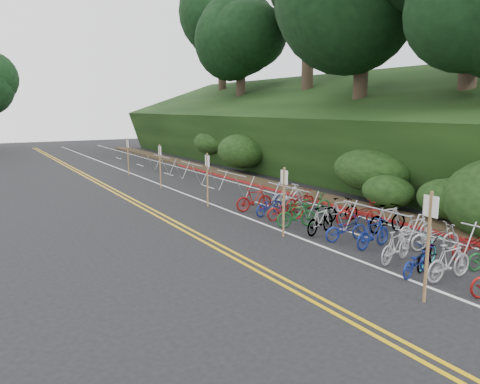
# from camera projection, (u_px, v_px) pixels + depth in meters

# --- Properties ---
(ground) EXTENTS (120.00, 120.00, 0.00)m
(ground) POSITION_uv_depth(u_px,v_px,m) (377.00, 284.00, 12.23)
(ground) COLOR black
(ground) RESTS_ON ground
(road_markings) EXTENTS (7.47, 80.00, 0.01)m
(road_markings) POSITION_uv_depth(u_px,v_px,m) (217.00, 210.00, 21.09)
(road_markings) COLOR gold
(road_markings) RESTS_ON ground
(red_curb) EXTENTS (0.25, 28.00, 0.10)m
(red_curb) POSITION_uv_depth(u_px,v_px,m) (284.00, 192.00, 25.24)
(red_curb) COLOR maroon
(red_curb) RESTS_ON ground
(embankment) EXTENTS (14.30, 48.14, 9.11)m
(embankment) POSITION_uv_depth(u_px,v_px,m) (308.00, 135.00, 34.39)
(embankment) COLOR black
(embankment) RESTS_ON ground
(tree_cluster) EXTENTS (32.18, 53.82, 17.91)m
(tree_cluster) POSITION_uv_depth(u_px,v_px,m) (250.00, 14.00, 33.78)
(tree_cluster) COLOR #2D2319
(tree_cluster) RESTS_ON ground
(bike_racks_rest) EXTENTS (1.14, 23.00, 1.17)m
(bike_racks_rest) POSITION_uv_depth(u_px,v_px,m) (231.00, 179.00, 24.58)
(bike_racks_rest) COLOR #9397A0
(bike_racks_rest) RESTS_ON ground
(signpost_near) EXTENTS (0.08, 0.40, 2.68)m
(signpost_near) POSITION_uv_depth(u_px,v_px,m) (428.00, 240.00, 10.85)
(signpost_near) COLOR brown
(signpost_near) RESTS_ON ground
(signposts_rest) EXTENTS (0.08, 18.40, 2.50)m
(signposts_rest) POSITION_uv_depth(u_px,v_px,m) (181.00, 169.00, 24.12)
(signposts_rest) COLOR brown
(signposts_rest) RESTS_ON ground
(bike_front) EXTENTS (0.85, 1.57, 0.78)m
(bike_front) POSITION_uv_depth(u_px,v_px,m) (416.00, 261.00, 12.85)
(bike_front) COLOR navy
(bike_front) RESTS_ON ground
(bike_valet) EXTENTS (3.30, 13.94, 1.09)m
(bike_valet) POSITION_uv_depth(u_px,v_px,m) (373.00, 226.00, 16.30)
(bike_valet) COLOR #9E9EA3
(bike_valet) RESTS_ON ground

